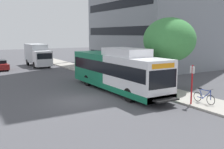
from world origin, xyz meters
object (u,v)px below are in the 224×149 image
at_px(street_tree_near_stop, 169,40).
at_px(transit_bus, 117,71).
at_px(bicycle_parked, 204,97).
at_px(box_truck_background, 37,54).
at_px(parked_car_far_lane, 0,65).
at_px(bus_stop_sign_pole, 192,82).

bearing_deg(street_tree_near_stop, transit_bus, 154.31).
xyz_separation_m(bicycle_parked, box_truck_background, (-3.78, 27.32, 1.18)).
distance_m(bicycle_parked, parked_car_far_lane, 27.49).
xyz_separation_m(street_tree_near_stop, parked_car_far_lane, (-10.52, 21.01, -3.59)).
height_order(bus_stop_sign_pole, street_tree_near_stop, street_tree_near_stop).
distance_m(street_tree_near_stop, parked_car_far_lane, 23.77).
relative_size(bus_stop_sign_pole, bicycle_parked, 1.48).
bearing_deg(transit_bus, parked_car_far_lane, 108.87).
relative_size(street_tree_near_stop, parked_car_far_lane, 1.33).
bearing_deg(transit_bus, bicycle_parked, -68.25).
relative_size(transit_bus, street_tree_near_stop, 2.05).
bearing_deg(parked_car_far_lane, bicycle_parked, -70.36).
bearing_deg(bus_stop_sign_pole, parked_car_far_lane, 108.09).
xyz_separation_m(parked_car_far_lane, box_truck_background, (5.46, 1.43, 1.08)).
xyz_separation_m(bus_stop_sign_pole, box_truck_background, (-2.89, 27.01, 0.09)).
height_order(bicycle_parked, box_truck_background, box_truck_background).
xyz_separation_m(transit_bus, bicycle_parked, (2.71, -6.80, -1.14)).
height_order(street_tree_near_stop, box_truck_background, street_tree_near_stop).
height_order(bus_stop_sign_pole, bicycle_parked, bus_stop_sign_pole).
height_order(bus_stop_sign_pole, parked_car_far_lane, bus_stop_sign_pole).
distance_m(transit_bus, box_truck_background, 20.55).
relative_size(street_tree_near_stop, box_truck_background, 0.85).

